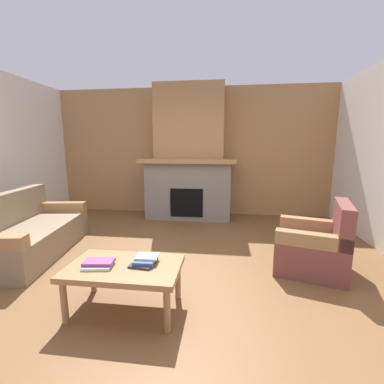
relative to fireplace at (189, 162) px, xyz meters
The scene contains 8 objects.
ground 2.87m from the fireplace, 90.00° to the right, with size 9.00×9.00×0.00m, color brown.
wall_back_wood_panel 0.42m from the fireplace, 90.00° to the left, with size 6.00×0.12×2.70m, color #A87A4C.
fireplace is the anchor object (origin of this frame).
couch 3.06m from the fireplace, 131.30° to the right, with size 1.11×1.91×0.85m.
armchair 2.99m from the fireplace, 50.50° to the right, with size 0.95×0.95×0.85m.
coffee_table 3.32m from the fireplace, 92.54° to the right, with size 1.00×0.60×0.43m.
book_stack_near_edge 3.37m from the fireplace, 96.19° to the right, with size 0.27×0.21×0.05m.
book_stack_center 3.24m from the fireplace, 89.43° to the right, with size 0.24×0.24×0.07m.
Camera 1 is at (0.72, -2.64, 1.47)m, focal length 24.04 mm.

